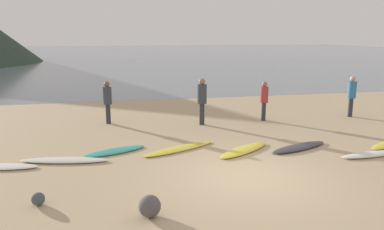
# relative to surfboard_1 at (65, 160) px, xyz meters

# --- Properties ---
(ground_plane) EXTENTS (120.00, 120.00, 0.20)m
(ground_plane) POSITION_rel_surfboard_1_xyz_m (4.57, 7.84, -0.14)
(ground_plane) COLOR tan
(ground_plane) RESTS_ON ground
(ocean_water) EXTENTS (140.00, 100.00, 0.01)m
(ocean_water) POSITION_rel_surfboard_1_xyz_m (4.57, 59.59, -0.04)
(ocean_water) COLOR slate
(ocean_water) RESTS_ON ground
(surfboard_1) EXTENTS (2.51, 0.98, 0.09)m
(surfboard_1) POSITION_rel_surfboard_1_xyz_m (0.00, 0.00, 0.00)
(surfboard_1) COLOR silver
(surfboard_1) RESTS_ON ground
(surfboard_2) EXTENTS (2.02, 1.28, 0.07)m
(surfboard_2) POSITION_rel_surfboard_1_xyz_m (1.40, 0.60, -0.01)
(surfboard_2) COLOR teal
(surfboard_2) RESTS_ON ground
(surfboard_3) EXTENTS (2.56, 1.60, 0.07)m
(surfboard_3) POSITION_rel_surfboard_1_xyz_m (3.34, 0.42, -0.01)
(surfboard_3) COLOR yellow
(surfboard_3) RESTS_ON ground
(surfboard_4) EXTENTS (2.15, 1.69, 0.09)m
(surfboard_4) POSITION_rel_surfboard_1_xyz_m (5.24, -0.16, -0.00)
(surfboard_4) COLOR yellow
(surfboard_4) RESTS_ON ground
(surfboard_5) EXTENTS (2.31, 1.34, 0.09)m
(surfboard_5) POSITION_rel_surfboard_1_xyz_m (7.03, -0.25, 0.00)
(surfboard_5) COLOR #333338
(surfboard_5) RESTS_ON ground
(surfboard_6) EXTENTS (2.17, 0.64, 0.09)m
(surfboard_6) POSITION_rel_surfboard_1_xyz_m (8.78, -1.35, 0.00)
(surfboard_6) COLOR silver
(surfboard_6) RESTS_ON ground
(person_0) EXTENTS (0.34, 0.34, 1.69)m
(person_0) POSITION_rel_surfboard_1_xyz_m (1.20, 4.44, 0.95)
(person_0) COLOR #2D2D38
(person_0) RESTS_ON ground
(person_1) EXTENTS (0.37, 0.37, 1.83)m
(person_1) POSITION_rel_surfboard_1_xyz_m (4.80, 3.48, 1.03)
(person_1) COLOR #2D2D38
(person_1) RESTS_ON ground
(person_2) EXTENTS (0.36, 0.36, 1.76)m
(person_2) POSITION_rel_surfboard_1_xyz_m (11.42, 3.55, 0.99)
(person_2) COLOR #2D2D38
(person_2) RESTS_ON ground
(person_3) EXTENTS (0.33, 0.33, 1.61)m
(person_3) POSITION_rel_surfboard_1_xyz_m (7.48, 3.67, 0.91)
(person_3) COLOR #2D2D38
(person_3) RESTS_ON ground
(beach_rock_near) EXTENTS (0.28, 0.28, 0.28)m
(beach_rock_near) POSITION_rel_surfboard_1_xyz_m (-0.22, -2.74, 0.09)
(beach_rock_near) COLOR #404C51
(beach_rock_near) RESTS_ON ground
(beach_rock_far) EXTENTS (0.44, 0.44, 0.44)m
(beach_rock_far) POSITION_rel_surfboard_1_xyz_m (2.01, -3.73, 0.18)
(beach_rock_far) COLOR #534C51
(beach_rock_far) RESTS_ON ground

